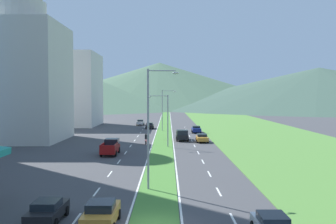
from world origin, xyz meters
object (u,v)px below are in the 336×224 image
at_px(motorcycle_rider, 146,140).
at_px(street_lamp_mid, 166,117).
at_px(car_3, 48,211).
at_px(car_5, 197,129).
at_px(street_lamp_near, 152,121).
at_px(car_4, 202,138).
at_px(car_7, 141,122).
at_px(car_6, 150,126).
at_px(street_lamp_far, 164,107).
at_px(car_0, 102,213).
at_px(pickup_truck_1, 111,147).
at_px(pickup_truck_0, 183,135).

bearing_deg(motorcycle_rider, street_lamp_mid, -137.23).
relative_size(car_3, car_5, 0.93).
distance_m(street_lamp_near, car_3, 11.52).
bearing_deg(street_lamp_mid, motorcycle_rider, 132.77).
relative_size(street_lamp_near, street_lamp_mid, 1.27).
distance_m(car_3, car_4, 42.76).
bearing_deg(car_7, street_lamp_near, -174.99).
relative_size(car_4, car_5, 0.94).
distance_m(car_5, car_7, 24.84).
xyz_separation_m(street_lamp_near, motorcycle_rider, (-2.21, 29.62, -5.09)).
height_order(car_6, car_7, car_7).
bearing_deg(street_lamp_far, car_7, 111.31).
xyz_separation_m(car_4, motorcycle_rider, (-9.51, -2.71, 0.02)).
height_order(car_0, car_4, car_0).
distance_m(car_3, motorcycle_rider, 38.07).
relative_size(street_lamp_far, car_0, 2.26).
bearing_deg(car_6, car_0, -179.73).
bearing_deg(car_7, car_4, -160.04).
distance_m(street_lamp_near, motorcycle_rider, 30.13).
bearing_deg(pickup_truck_1, street_lamp_mid, -46.51).
distance_m(street_lamp_near, car_7, 69.53).
bearing_deg(street_lamp_mid, pickup_truck_1, -136.51).
bearing_deg(car_7, motorcycle_rider, -174.44).
xyz_separation_m(car_6, pickup_truck_0, (6.96, -23.65, 0.23)).
height_order(street_lamp_near, car_3, street_lamp_near).
bearing_deg(car_4, pickup_truck_1, -46.02).
bearing_deg(street_lamp_far, car_6, 120.30).
distance_m(street_lamp_near, car_0, 10.62).
bearing_deg(car_0, car_7, 2.48).
xyz_separation_m(street_lamp_near, car_4, (7.29, 32.33, -5.10)).
distance_m(street_lamp_far, car_5, 9.31).
relative_size(street_lamp_near, car_3, 2.56).
bearing_deg(pickup_truck_0, car_5, 165.45).
bearing_deg(pickup_truck_1, car_5, -25.52).
relative_size(car_0, car_7, 0.99).
distance_m(car_0, pickup_truck_1, 28.29).
xyz_separation_m(car_3, motorcycle_rider, (4.00, 37.86, 0.01)).
relative_size(car_4, pickup_truck_0, 0.76).
relative_size(car_4, car_7, 0.99).
height_order(street_lamp_mid, car_0, street_lamp_mid).
height_order(car_4, pickup_truck_0, pickup_truck_0).
xyz_separation_m(car_3, pickup_truck_1, (-0.20, 27.34, 0.25)).
distance_m(pickup_truck_0, pickup_truck_1, 18.68).
relative_size(car_0, car_5, 0.95).
xyz_separation_m(car_4, pickup_truck_1, (-13.71, -13.23, 0.25)).
height_order(car_5, motorcycle_rider, motorcycle_rider).
bearing_deg(pickup_truck_0, car_0, -8.68).
distance_m(street_lamp_mid, car_0, 35.50).
relative_size(car_5, motorcycle_rider, 2.16).
bearing_deg(street_lamp_near, car_5, 81.16).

